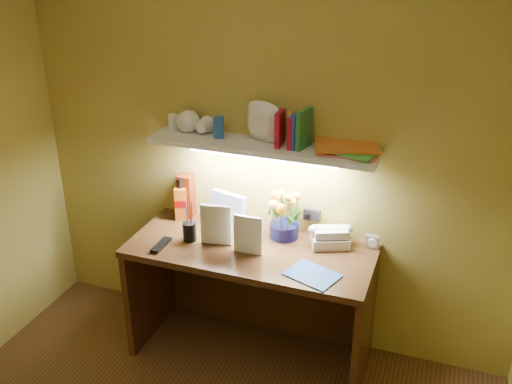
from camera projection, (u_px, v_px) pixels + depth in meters
The scene contains 13 objects.
desk at pixel (251, 302), 3.40m from camera, with size 1.40×0.60×0.75m, color #3A1810.
flower_bouquet at pixel (285, 214), 3.30m from camera, with size 0.19×0.19×0.30m, color #0B0C3B, non-canonical shape.
telephone at pixel (330, 235), 3.24m from camera, with size 0.21×0.16×0.13m, color beige, non-canonical shape.
desk_clock at pixel (373, 241), 3.23m from camera, with size 0.08×0.04×0.08m, color silver.
whisky_bottle at pixel (181, 199), 3.52m from camera, with size 0.07×0.07×0.27m, color #C25D13, non-canonical shape.
whisky_box at pixel (186, 196), 3.55m from camera, with size 0.09×0.09×0.28m, color #5C1C08.
pen_cup at pixel (189, 225), 3.28m from camera, with size 0.08×0.08×0.19m, color black.
art_card at pixel (228, 211), 3.41m from camera, with size 0.23×0.05×0.23m, color white, non-canonical shape.
tv_remote at pixel (161, 245), 3.25m from camera, with size 0.05×0.17×0.02m, color black.
blue_folder at pixel (312, 275), 2.98m from camera, with size 0.26×0.19×0.01m, color #2352B3.
desk_book_a at pixel (200, 223), 3.25m from camera, with size 0.18×0.02×0.25m, color beige.
desk_book_b at pixel (234, 232), 3.17m from camera, with size 0.17×0.02×0.23m, color white.
wall_shelf at pixel (265, 140), 3.15m from camera, with size 1.32×0.37×0.25m.
Camera 1 is at (0.99, -1.44, 2.38)m, focal length 40.00 mm.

